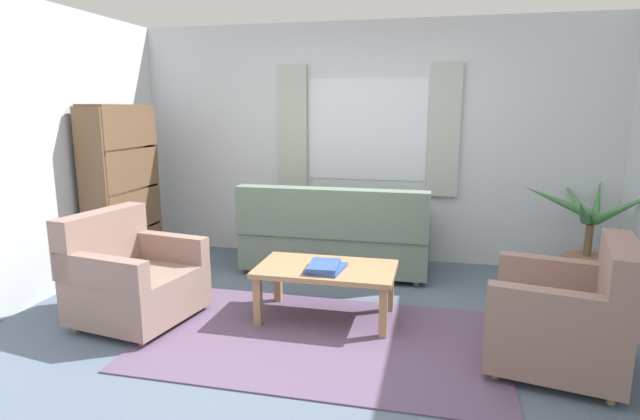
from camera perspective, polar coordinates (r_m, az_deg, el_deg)
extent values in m
plane|color=slate|center=(3.89, 0.21, -14.33)|extent=(6.24, 6.24, 0.00)
cube|color=silver|center=(5.74, 5.32, 7.47)|extent=(5.32, 0.12, 2.60)
cube|color=silver|center=(4.87, -32.11, 5.08)|extent=(0.12, 4.40, 2.60)
cube|color=white|center=(5.68, 5.26, 8.94)|extent=(1.30, 0.01, 1.10)
cube|color=#B2BCB2|center=(5.82, -3.00, 9.03)|extent=(0.32, 0.06, 1.40)
cube|color=#B2BCB2|center=(5.59, 13.77, 8.63)|extent=(0.32, 0.06, 1.40)
cube|color=#604C6B|center=(3.89, 0.21, -14.25)|extent=(2.61, 1.60, 0.01)
cube|color=slate|center=(5.37, 1.87, -4.14)|extent=(1.90, 0.80, 0.38)
cube|color=slate|center=(4.97, 1.18, -0.32)|extent=(1.90, 0.20, 0.48)
cube|color=slate|center=(5.20, 11.33, -1.35)|extent=(0.16, 0.80, 0.24)
cube|color=slate|center=(5.53, -6.98, -0.47)|extent=(0.16, 0.80, 0.24)
cylinder|color=#A87F56|center=(5.63, 11.02, -5.95)|extent=(0.06, 0.06, 0.06)
cylinder|color=#A87F56|center=(5.93, -5.68, -4.91)|extent=(0.06, 0.06, 0.06)
cylinder|color=#A87F56|center=(5.06, 10.75, -7.94)|extent=(0.06, 0.06, 0.06)
cylinder|color=#A87F56|center=(5.39, -7.74, -6.64)|extent=(0.06, 0.06, 0.06)
cube|color=gray|center=(4.35, -19.67, -8.73)|extent=(0.92, 0.96, 0.36)
cube|color=gray|center=(4.46, -23.18, -3.01)|extent=(0.31, 0.86, 0.46)
cube|color=gray|center=(4.02, -23.37, -6.32)|extent=(0.81, 0.25, 0.22)
cube|color=gray|center=(4.53, -16.88, -3.94)|extent=(0.81, 0.25, 0.22)
cylinder|color=#A87F56|center=(4.00, -19.27, -13.78)|extent=(0.05, 0.05, 0.06)
cylinder|color=#A87F56|center=(4.48, -13.43, -10.66)|extent=(0.05, 0.05, 0.06)
cylinder|color=#A87F56|center=(4.43, -25.63, -11.80)|extent=(0.05, 0.05, 0.06)
cylinder|color=#A87F56|center=(4.86, -19.65, -9.23)|extent=(0.05, 0.05, 0.06)
cube|color=gray|center=(3.77, 24.76, -12.29)|extent=(0.95, 0.98, 0.36)
cube|color=gray|center=(3.66, 30.49, -6.72)|extent=(0.35, 0.86, 0.46)
cube|color=gray|center=(4.01, 25.15, -6.49)|extent=(0.81, 0.28, 0.22)
cube|color=gray|center=(3.33, 25.13, -10.08)|extent=(0.81, 0.28, 0.22)
cylinder|color=#A87F56|center=(4.17, 20.07, -12.75)|extent=(0.05, 0.05, 0.06)
cylinder|color=#A87F56|center=(3.56, 19.04, -17.03)|extent=(0.05, 0.05, 0.06)
cylinder|color=#A87F56|center=(4.19, 29.05, -13.46)|extent=(0.05, 0.05, 0.06)
cylinder|color=#A87F56|center=(3.58, 29.79, -17.85)|extent=(0.05, 0.05, 0.06)
cube|color=#A87F56|center=(4.10, 0.69, -6.63)|extent=(1.10, 0.64, 0.04)
cube|color=#A87F56|center=(4.07, -6.98, -10.14)|extent=(0.06, 0.06, 0.40)
cube|color=#A87F56|center=(3.86, 7.08, -11.36)|extent=(0.06, 0.06, 0.40)
cube|color=#A87F56|center=(4.53, -4.71, -7.82)|extent=(0.06, 0.06, 0.40)
cube|color=#A87F56|center=(4.35, 7.83, -8.75)|extent=(0.06, 0.06, 0.40)
cube|color=#335199|center=(4.01, 0.66, -6.55)|extent=(0.30, 0.36, 0.03)
cube|color=#335199|center=(3.99, 0.43, -6.20)|extent=(0.25, 0.34, 0.03)
cylinder|color=#9E6B4C|center=(5.59, 27.56, -5.98)|extent=(0.41, 0.41, 0.29)
cylinder|color=brown|center=(5.52, 27.84, -3.03)|extent=(0.07, 0.07, 0.31)
cone|color=#47894C|center=(5.49, 31.21, 0.39)|extent=(0.55, 0.19, 0.40)
cone|color=#47894C|center=(5.72, 28.64, 0.93)|extent=(0.26, 0.48, 0.45)
cone|color=#47894C|center=(5.69, 26.53, 1.19)|extent=(0.23, 0.57, 0.36)
cone|color=#47894C|center=(5.33, 24.89, 1.01)|extent=(0.66, 0.18, 0.35)
cone|color=#47894C|center=(5.24, 27.33, -0.14)|extent=(0.29, 0.44, 0.35)
cone|color=#47894C|center=(5.28, 30.06, -0.17)|extent=(0.27, 0.48, 0.35)
cube|color=brown|center=(6.00, -18.86, 2.75)|extent=(0.30, 0.04, 1.70)
cube|color=brown|center=(5.27, -24.00, 1.24)|extent=(0.30, 0.04, 1.70)
cube|color=brown|center=(5.55, -20.07, 2.01)|extent=(0.02, 0.90, 1.70)
cube|color=brown|center=(5.81, -20.67, -6.15)|extent=(0.30, 0.86, 0.02)
cube|color=brown|center=(5.70, -20.97, -2.07)|extent=(0.30, 0.86, 0.02)
cube|color=brown|center=(5.63, -21.27, 2.15)|extent=(0.30, 0.86, 0.02)
cube|color=brown|center=(5.58, -21.59, 6.45)|extent=(0.30, 0.86, 0.02)
cube|color=brown|center=(5.56, -21.91, 10.81)|extent=(0.30, 0.86, 0.02)
cube|color=#5B8E93|center=(5.90, -19.47, 4.06)|extent=(0.25, 0.08, 0.26)
cube|color=gold|center=(5.82, -19.95, 3.76)|extent=(0.24, 0.08, 0.23)
cube|color=#2D2D33|center=(5.74, -20.50, 3.47)|extent=(0.25, 0.10, 0.20)
cube|color=#387F4C|center=(5.64, -21.13, 3.72)|extent=(0.28, 0.09, 0.28)
cube|color=#387F4C|center=(5.56, -21.69, 3.51)|extent=(0.28, 0.09, 0.27)
cube|color=#2D2D33|center=(5.49, -22.22, 3.09)|extent=(0.27, 0.08, 0.21)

